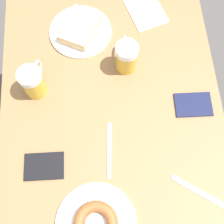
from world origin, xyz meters
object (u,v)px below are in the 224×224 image
Objects in this scene: plate_with_donut at (96,224)px; beer_mug_center at (33,82)px; passport_far_edge at (44,166)px; knife at (200,192)px; beer_mug_left at (126,56)px; napkin_folded at (146,12)px; passport_near_edge at (193,105)px; plate_with_cake at (80,30)px; fork at (109,150)px.

beer_mug_center is at bearing -68.44° from plate_with_donut.
plate_with_donut is 0.24m from passport_far_edge.
knife is at bearing 142.30° from beer_mug_center.
beer_mug_left reaches higher than napkin_folded.
napkin_folded is 1.44× the size of passport_near_edge.
passport_near_edge is at bearing -134.60° from plate_with_donut.
plate_with_donut is 1.33× the size of napkin_folded.
beer_mug_left is at bearing -38.56° from passport_near_edge.
passport_far_edge reaches higher than napkin_folded.
beer_mug_left reaches higher than passport_far_edge.
knife is (-0.35, 0.62, -0.02)m from plate_with_cake.
beer_mug_left is 0.25m from napkin_folded.
beer_mug_left is 0.94× the size of passport_near_edge.
plate_with_donut is at bearing 75.51° from beer_mug_left.
plate_with_cake is 0.50m from passport_near_edge.
beer_mug_center is 0.65m from knife.
knife is (-0.51, 0.39, -0.06)m from beer_mug_center.
passport_near_edge is (-0.54, 0.10, -0.06)m from beer_mug_center.
knife is at bearing 166.30° from passport_far_edge.
passport_near_edge reaches higher than knife.
passport_near_edge is at bearing -95.64° from knife.
plate_with_cake reaches higher than knife.
napkin_folded is 1.00× the size of fork.
passport_near_edge is (-0.30, -0.14, 0.00)m from fork.
beer_mug_center is 0.28m from passport_far_edge.
passport_far_edge is at bearing 95.40° from beer_mug_center.
plate_with_donut is 1.32× the size of fork.
plate_with_cake is 1.26× the size of napkin_folded.
napkin_folded is 1.45× the size of passport_far_edge.
beer_mug_left is 0.72× the size of knife.
knife is 0.50m from passport_far_edge.
knife is (-0.33, -0.07, -0.01)m from plate_with_donut.
passport_near_edge is (-0.03, -0.29, 0.00)m from knife.
napkin_folded is at bearing -107.40° from plate_with_donut.
passport_near_edge is at bearing 106.33° from napkin_folded.
napkin_folded is at bearing -113.90° from beer_mug_left.
beer_mug_center is 0.72× the size of knife.
passport_near_edge reaches higher than napkin_folded.
plate_with_donut reaches higher than passport_near_edge.
beer_mug_center is at bearing -44.94° from fork.
plate_with_cake is at bearing -88.36° from plate_with_donut.
passport_far_edge is (0.16, -0.19, -0.01)m from plate_with_donut.
fork is 1.11× the size of knife.
beer_mug_center is 0.94× the size of passport_near_edge.
passport_near_edge is (-0.36, -0.36, -0.01)m from plate_with_donut.
fork is 1.45× the size of passport_near_edge.
knife is 1.31× the size of passport_far_edge.
plate_with_cake is at bearing -125.93° from beer_mug_center.
plate_with_cake is at bearing -105.28° from passport_far_edge.
passport_far_edge reaches higher than knife.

